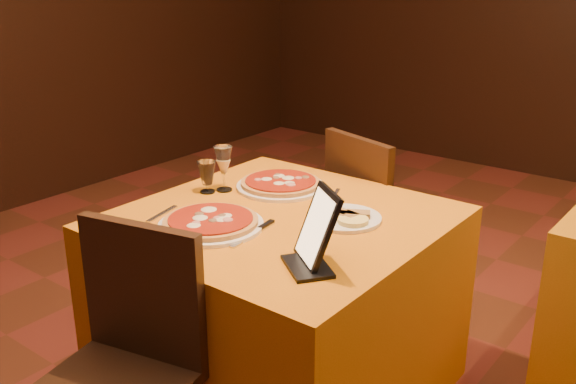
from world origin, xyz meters
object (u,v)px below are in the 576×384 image
Objects in this scene: chair_main_far at (386,224)px; pizza_near at (211,223)px; wine_glass at (224,168)px; main_table at (281,306)px; pizza_far at (281,184)px; water_glass at (207,177)px; tablet at (317,227)px.

pizza_near is (-0.13, -1.04, 0.31)m from chair_main_far.
chair_main_far is 0.90m from wine_glass.
pizza_far reaches higher than main_table.
wine_glass is 0.08m from water_glass.
water_glass is at bearing 136.43° from pizza_near.
pizza_near is 0.37m from water_glass.
water_glass is at bearing -123.14° from wine_glass.
chair_main_far is 7.00× the size of water_glass.
tablet reaches higher than pizza_near.
wine_glass is at bearing 126.22° from pizza_near.
tablet is at bearing -24.60° from wine_glass.
pizza_near and pizza_far have the same top height.
wine_glass is 1.46× the size of water_glass.
main_table is at bearing 61.26° from pizza_near.
main_table is at bearing -2.96° from water_glass.
water_glass is (-0.04, -0.06, -0.03)m from wine_glass.
wine_glass is (-0.23, 0.31, 0.08)m from pizza_near.
pizza_near is at bearing -144.46° from tablet.
pizza_far is at bearing 97.92° from pizza_near.
water_glass is at bearing 177.04° from main_table.
pizza_far is 0.30m from water_glass.
main_table is 3.01× the size of pizza_far.
pizza_near is at bearing -53.78° from wine_glass.
pizza_far is at bearing 48.21° from water_glass.
chair_main_far is at bearing 70.75° from pizza_far.
wine_glass is at bearing -168.67° from tablet.
pizza_near is (-0.13, -0.23, 0.39)m from main_table.
pizza_far is (-0.19, 0.24, 0.39)m from main_table.
pizza_near is 0.40m from wine_glass.
main_table is 0.60m from wine_glass.
chair_main_far is 0.67m from pizza_far.
wine_glass reaches higher than chair_main_far.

